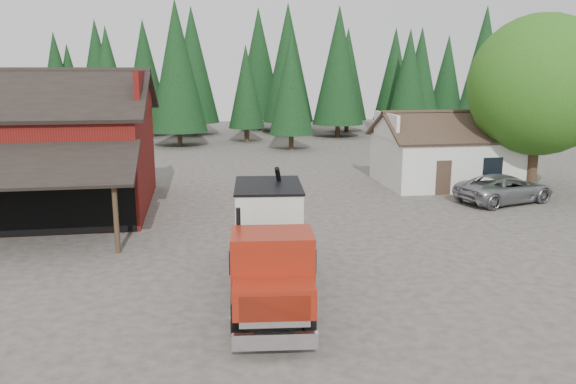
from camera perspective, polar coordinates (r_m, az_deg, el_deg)
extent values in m
plane|color=#453D36|center=(21.12, -2.27, -7.19)|extent=(120.00, 120.00, 0.00)
cube|color=#601710|center=(31.34, -25.12, 2.79)|extent=(12.00, 10.00, 5.00)
cube|color=black|center=(28.63, -27.10, 8.88)|extent=(12.80, 5.53, 2.35)
cube|color=black|center=(33.43, -24.52, 9.41)|extent=(12.80, 5.53, 2.35)
cube|color=#601710|center=(29.91, -14.47, 9.91)|extent=(0.25, 7.00, 2.00)
cylinder|color=#382619|center=(22.82, -17.07, -2.57)|extent=(0.20, 0.20, 2.80)
cube|color=silver|center=(36.62, 15.74, 3.12)|extent=(8.00, 6.00, 3.00)
cube|color=#38281E|center=(35.00, 16.98, 6.36)|extent=(8.60, 3.42, 1.80)
cube|color=#38281E|center=(37.71, 14.99, 6.86)|extent=(8.60, 3.42, 1.80)
cube|color=silver|center=(34.85, 9.94, 6.68)|extent=(0.20, 4.20, 1.50)
cube|color=silver|center=(38.21, 21.43, 6.50)|extent=(0.20, 4.20, 1.50)
cube|color=#38281E|center=(33.38, 15.51, 1.40)|extent=(0.90, 0.06, 2.00)
cube|color=black|center=(34.63, 20.09, 2.49)|extent=(1.20, 0.06, 1.00)
cylinder|color=#382619|center=(35.94, 23.56, 2.54)|extent=(0.60, 0.60, 3.20)
sphere|color=#2A6016|center=(35.53, 24.20, 9.87)|extent=(8.00, 8.00, 8.00)
sphere|color=#2A6016|center=(35.63, 21.70, 8.14)|extent=(4.40, 4.40, 4.40)
sphere|color=#2A6016|center=(35.46, 26.15, 8.23)|extent=(4.80, 4.80, 4.80)
cylinder|color=#382619|center=(50.86, 0.33, 5.23)|extent=(0.44, 0.44, 1.60)
cone|color=black|center=(50.49, 0.34, 10.98)|extent=(3.96, 3.96, 9.00)
cylinder|color=#382619|center=(52.23, 18.74, 4.76)|extent=(0.44, 0.44, 1.60)
cone|color=black|center=(51.86, 19.21, 11.46)|extent=(4.84, 4.84, 11.00)
cylinder|color=#382619|center=(54.16, -10.92, 5.44)|extent=(0.44, 0.44, 1.60)
cone|color=black|center=(53.81, -11.21, 12.43)|extent=(5.28, 5.28, 12.00)
cylinder|color=black|center=(15.57, -5.19, -12.55)|extent=(0.42, 1.05, 1.02)
cylinder|color=black|center=(15.63, 2.12, -12.41)|extent=(0.42, 1.05, 1.02)
cylinder|color=black|center=(19.69, -4.83, -7.12)|extent=(0.42, 1.05, 1.02)
cylinder|color=black|center=(19.74, 0.86, -7.03)|extent=(0.42, 1.05, 1.02)
cylinder|color=black|center=(20.92, -4.76, -5.94)|extent=(0.42, 1.05, 1.02)
cylinder|color=black|center=(20.96, 0.59, -5.86)|extent=(0.42, 1.05, 1.02)
cube|color=black|center=(18.17, -1.86, -7.53)|extent=(1.80, 8.02, 0.37)
cube|color=silver|center=(14.28, -1.31, -14.91)|extent=(2.14, 0.38, 0.42)
cube|color=silver|center=(14.04, -1.34, -12.05)|extent=(1.76, 0.27, 0.83)
cube|color=maroon|center=(14.50, -1.43, -10.65)|extent=(2.19, 1.40, 0.79)
cube|color=maroon|center=(15.43, -1.61, -7.17)|extent=(2.37, 1.79, 1.71)
cube|color=black|center=(14.64, -1.52, -7.11)|extent=(1.94, 0.27, 0.83)
cylinder|color=black|center=(16.07, -5.03, -4.51)|extent=(0.14, 0.14, 1.67)
cube|color=black|center=(16.32, -1.72, -6.24)|extent=(2.27, 0.34, 1.48)
cube|color=black|center=(19.32, -1.98, -5.53)|extent=(2.88, 5.58, 0.15)
cube|color=silver|center=(18.95, -2.01, -1.58)|extent=(2.42, 3.25, 1.48)
cone|color=silver|center=(19.19, -1.99, -4.27)|extent=(2.23, 2.23, 0.65)
cube|color=black|center=(18.78, -2.03, 0.67)|extent=(2.52, 3.35, 0.07)
cylinder|color=black|center=(20.25, -0.54, -0.94)|extent=(0.88, 1.97, 2.83)
cube|color=maroon|center=(21.37, -3.64, -3.07)|extent=(0.63, 0.79, 0.42)
cylinder|color=silver|center=(16.46, 2.11, -10.04)|extent=(0.61, 0.97, 0.52)
imported|color=#96979C|center=(32.57, 21.17, 0.34)|extent=(6.03, 3.97, 1.54)
cube|color=maroon|center=(20.64, -2.76, -6.79)|extent=(0.90, 1.22, 0.60)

